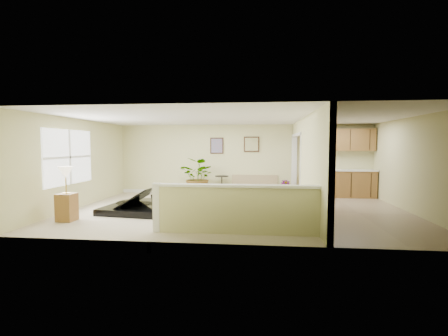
# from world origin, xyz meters

# --- Properties ---
(floor) EXTENTS (9.00, 9.00, 0.00)m
(floor) POSITION_xyz_m (0.00, 0.00, 0.00)
(floor) COLOR #BBAE91
(floor) RESTS_ON ground
(back_wall) EXTENTS (9.00, 0.04, 2.50)m
(back_wall) POSITION_xyz_m (0.00, 3.00, 1.25)
(back_wall) COLOR beige
(back_wall) RESTS_ON floor
(front_wall) EXTENTS (9.00, 0.04, 2.50)m
(front_wall) POSITION_xyz_m (0.00, -3.00, 1.25)
(front_wall) COLOR beige
(front_wall) RESTS_ON floor
(left_wall) EXTENTS (0.04, 6.00, 2.50)m
(left_wall) POSITION_xyz_m (-4.50, 0.00, 1.25)
(left_wall) COLOR beige
(left_wall) RESTS_ON floor
(right_wall) EXTENTS (0.04, 6.00, 2.50)m
(right_wall) POSITION_xyz_m (4.50, 0.00, 1.25)
(right_wall) COLOR beige
(right_wall) RESTS_ON floor
(ceiling) EXTENTS (9.00, 6.00, 0.04)m
(ceiling) POSITION_xyz_m (0.00, 0.00, 2.50)
(ceiling) COLOR silver
(ceiling) RESTS_ON back_wall
(kitchen_vinyl) EXTENTS (2.70, 6.00, 0.01)m
(kitchen_vinyl) POSITION_xyz_m (3.15, 0.00, 0.00)
(kitchen_vinyl) COLOR gray
(kitchen_vinyl) RESTS_ON floor
(interior_partition) EXTENTS (0.18, 5.99, 2.50)m
(interior_partition) POSITION_xyz_m (1.80, 0.25, 1.22)
(interior_partition) COLOR beige
(interior_partition) RESTS_ON floor
(pony_half_wall) EXTENTS (3.42, 0.22, 1.00)m
(pony_half_wall) POSITION_xyz_m (0.08, -2.30, 0.52)
(pony_half_wall) COLOR beige
(pony_half_wall) RESTS_ON floor
(left_window) EXTENTS (0.05, 2.15, 1.45)m
(left_window) POSITION_xyz_m (-4.49, -0.50, 1.45)
(left_window) COLOR white
(left_window) RESTS_ON left_wall
(wall_art_left) EXTENTS (0.48, 0.04, 0.58)m
(wall_art_left) POSITION_xyz_m (-0.95, 2.97, 1.75)
(wall_art_left) COLOR #3A2415
(wall_art_left) RESTS_ON back_wall
(wall_mirror) EXTENTS (0.55, 0.04, 0.55)m
(wall_mirror) POSITION_xyz_m (0.30, 2.97, 1.80)
(wall_mirror) COLOR #3A2415
(wall_mirror) RESTS_ON back_wall
(kitchen_cabinets) EXTENTS (2.36, 0.65, 2.33)m
(kitchen_cabinets) POSITION_xyz_m (3.19, 2.73, 0.87)
(kitchen_cabinets) COLOR brown
(kitchen_cabinets) RESTS_ON floor
(piano) EXTENTS (2.04, 2.10, 1.54)m
(piano) POSITION_xyz_m (-2.69, -0.34, 0.64)
(piano) COLOR black
(piano) RESTS_ON floor
(piano_bench) EXTENTS (0.41, 0.73, 0.48)m
(piano_bench) POSITION_xyz_m (-1.29, -0.55, 0.24)
(piano_bench) COLOR black
(piano_bench) RESTS_ON floor
(loveseat) EXTENTS (1.70, 1.04, 0.93)m
(loveseat) POSITION_xyz_m (0.44, 2.70, 0.35)
(loveseat) COLOR tan
(loveseat) RESTS_ON floor
(accent_table) EXTENTS (0.48, 0.48, 0.69)m
(accent_table) POSITION_xyz_m (-0.73, 2.65, 0.44)
(accent_table) COLOR black
(accent_table) RESTS_ON floor
(palm_plant) EXTENTS (1.53, 1.45, 1.34)m
(palm_plant) POSITION_xyz_m (-1.49, 2.32, 0.66)
(palm_plant) COLOR black
(palm_plant) RESTS_ON floor
(small_plant) EXTENTS (0.35, 0.35, 0.60)m
(small_plant) POSITION_xyz_m (1.45, 2.34, 0.25)
(small_plant) COLOR black
(small_plant) RESTS_ON floor
(lamp_stand) EXTENTS (0.38, 0.38, 1.27)m
(lamp_stand) POSITION_xyz_m (-3.89, -1.61, 0.54)
(lamp_stand) COLOR brown
(lamp_stand) RESTS_ON floor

